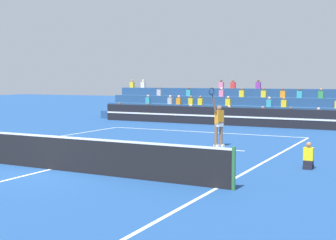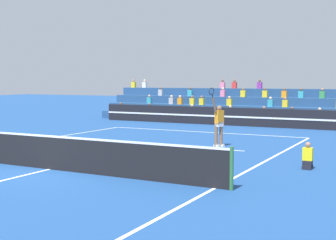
{
  "view_description": "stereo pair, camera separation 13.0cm",
  "coord_description": "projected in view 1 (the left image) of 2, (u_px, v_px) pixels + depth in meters",
  "views": [
    {
      "loc": [
        9.81,
        -10.96,
        2.74
      ],
      "look_at": [
        0.84,
        6.27,
        1.1
      ],
      "focal_mm": 50.0,
      "sensor_mm": 36.0,
      "label": 1
    },
    {
      "loc": [
        9.93,
        -10.9,
        2.74
      ],
      "look_at": [
        0.84,
        6.27,
        1.1
      ],
      "focal_mm": 50.0,
      "sensor_mm": 36.0,
      "label": 2
    }
  ],
  "objects": [
    {
      "name": "sponsor_banner_wall",
      "position": [
        230.0,
        116.0,
        28.61
      ],
      "size": [
        18.0,
        0.26,
        1.1
      ],
      "color": "black",
      "rests_on": "ground"
    },
    {
      "name": "bleacher_stand",
      "position": [
        246.0,
        109.0,
        31.38
      ],
      "size": [
        20.49,
        3.8,
        2.83
      ],
      "color": "navy",
      "rests_on": "ground"
    },
    {
      "name": "ball_kid_courtside",
      "position": [
        308.0,
        158.0,
        14.5
      ],
      "size": [
        0.3,
        0.36,
        0.84
      ],
      "color": "black",
      "rests_on": "ground"
    },
    {
      "name": "tennis_player",
      "position": [
        219.0,
        123.0,
        19.34
      ],
      "size": [
        0.48,
        0.9,
        2.49
      ],
      "color": "brown",
      "rests_on": "ground"
    },
    {
      "name": "court_lines",
      "position": [
        50.0,
        169.0,
        14.44
      ],
      "size": [
        11.1,
        23.9,
        0.01
      ],
      "color": "white",
      "rests_on": "ground"
    },
    {
      "name": "tennis_net",
      "position": [
        50.0,
        152.0,
        14.39
      ],
      "size": [
        12.0,
        0.1,
        1.1
      ],
      "color": "#2D6B38",
      "rests_on": "ground"
    },
    {
      "name": "tennis_ball",
      "position": [
        135.0,
        151.0,
        17.91
      ],
      "size": [
        0.07,
        0.07,
        0.07
      ],
      "primitive_type": "sphere",
      "color": "#C6DB33",
      "rests_on": "ground"
    },
    {
      "name": "ground_plane",
      "position": [
        50.0,
        169.0,
        14.44
      ],
      "size": [
        120.0,
        120.0,
        0.0
      ],
      "primitive_type": "plane",
      "color": "navy"
    }
  ]
}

